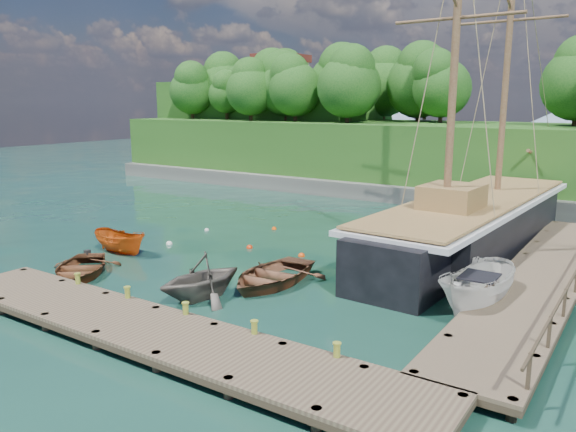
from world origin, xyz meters
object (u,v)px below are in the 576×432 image
(rowboat_1, at_px, (201,298))
(schooner, at_px, (472,227))
(motorboat_orange, at_px, (121,253))
(rowboat_0, at_px, (80,276))
(cabin_boat_white, at_px, (477,312))
(rowboat_2, at_px, (271,284))

(rowboat_1, relative_size, schooner, 0.13)
(motorboat_orange, bearing_deg, rowboat_1, -106.27)
(rowboat_0, distance_m, motorboat_orange, 3.98)
(motorboat_orange, height_order, cabin_boat_white, cabin_boat_white)
(rowboat_0, relative_size, cabin_boat_white, 0.88)
(rowboat_0, bearing_deg, schooner, 8.09)
(rowboat_2, xyz_separation_m, schooner, (5.55, 11.07, 1.17))
(rowboat_0, relative_size, motorboat_orange, 1.22)
(motorboat_orange, height_order, schooner, schooner)
(rowboat_2, bearing_deg, rowboat_0, -155.51)
(rowboat_2, relative_size, cabin_boat_white, 1.00)
(rowboat_2, bearing_deg, schooner, 61.67)
(schooner, bearing_deg, motorboat_orange, -140.13)
(motorboat_orange, bearing_deg, rowboat_2, -85.85)
(rowboat_0, height_order, rowboat_2, rowboat_2)
(rowboat_0, relative_size, rowboat_2, 0.88)
(rowboat_2, bearing_deg, cabin_boat_white, 9.05)
(rowboat_0, bearing_deg, rowboat_2, -13.60)
(rowboat_2, height_order, schooner, schooner)
(motorboat_orange, relative_size, cabin_boat_white, 0.72)
(rowboat_1, height_order, rowboat_2, rowboat_1)
(rowboat_0, distance_m, cabin_boat_white, 17.42)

